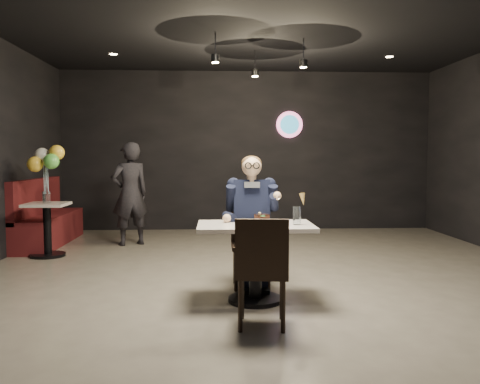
{
  "coord_description": "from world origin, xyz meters",
  "views": [
    {
      "loc": [
        -0.6,
        -5.17,
        1.39
      ],
      "look_at": [
        -0.34,
        0.22,
        1.02
      ],
      "focal_mm": 38.0,
      "sensor_mm": 36.0,
      "label": 1
    }
  ],
  "objects": [
    {
      "name": "floor",
      "position": [
        0.0,
        0.0,
        0.0
      ],
      "size": [
        9.0,
        9.0,
        0.0
      ],
      "primitive_type": "plane",
      "color": "slate",
      "rests_on": "ground"
    },
    {
      "name": "wall_sign",
      "position": [
        0.8,
        4.47,
        2.0
      ],
      "size": [
        0.5,
        0.06,
        0.5
      ],
      "primitive_type": null,
      "color": "pink",
      "rests_on": "floor"
    },
    {
      "name": "pendant_lights",
      "position": [
        0.0,
        2.0,
        2.88
      ],
      "size": [
        1.4,
        1.2,
        0.36
      ],
      "primitive_type": "cube",
      "color": "black",
      "rests_on": "floor"
    },
    {
      "name": "main_table",
      "position": [
        -0.22,
        -0.38,
        0.38
      ],
      "size": [
        1.1,
        0.7,
        0.75
      ],
      "primitive_type": "cube",
      "color": "silver",
      "rests_on": "floor"
    },
    {
      "name": "chair_far",
      "position": [
        -0.22,
        0.17,
        0.46
      ],
      "size": [
        0.42,
        0.46,
        0.92
      ],
      "primitive_type": "cube",
      "color": "black",
      "rests_on": "floor"
    },
    {
      "name": "chair_near",
      "position": [
        -0.22,
        -1.08,
        0.46
      ],
      "size": [
        0.46,
        0.5,
        0.92
      ],
      "primitive_type": "cube",
      "rotation": [
        0.0,
        0.0,
        -0.09
      ],
      "color": "black",
      "rests_on": "floor"
    },
    {
      "name": "seated_man",
      "position": [
        -0.22,
        0.17,
        0.72
      ],
      "size": [
        0.6,
        0.8,
        1.44
      ],
      "primitive_type": "cube",
      "color": "black",
      "rests_on": "floor"
    },
    {
      "name": "dessert_plate",
      "position": [
        -0.2,
        -0.48,
        0.76
      ],
      "size": [
        0.23,
        0.23,
        0.01
      ],
      "primitive_type": "cylinder",
      "color": "white",
      "rests_on": "main_table"
    },
    {
      "name": "cake_slice",
      "position": [
        -0.17,
        -0.46,
        0.8
      ],
      "size": [
        0.14,
        0.13,
        0.08
      ],
      "primitive_type": "cube",
      "rotation": [
        0.0,
        0.0,
        0.35
      ],
      "color": "black",
      "rests_on": "dessert_plate"
    },
    {
      "name": "mint_leaf",
      "position": [
        -0.17,
        -0.5,
        0.84
      ],
      "size": [
        0.06,
        0.04,
        0.01
      ],
      "primitive_type": "ellipsoid",
      "color": "#2A803A",
      "rests_on": "cake_slice"
    },
    {
      "name": "sundae_glass",
      "position": [
        0.17,
        -0.43,
        0.84
      ],
      "size": [
        0.08,
        0.08,
        0.17
      ],
      "primitive_type": "cylinder",
      "color": "silver",
      "rests_on": "main_table"
    },
    {
      "name": "wafer_cone",
      "position": [
        0.22,
        -0.43,
        0.99
      ],
      "size": [
        0.07,
        0.07,
        0.12
      ],
      "primitive_type": "cone",
      "rotation": [
        0.0,
        0.0,
        0.26
      ],
      "color": "tan",
      "rests_on": "sundae_glass"
    },
    {
      "name": "booth_bench",
      "position": [
        -3.25,
        2.96,
        0.52
      ],
      "size": [
        0.52,
        2.09,
        1.04
      ],
      "primitive_type": "cube",
      "color": "#490F16",
      "rests_on": "floor"
    },
    {
      "name": "side_table",
      "position": [
        -2.95,
        1.96,
        0.34
      ],
      "size": [
        0.55,
        0.55,
        0.69
      ],
      "primitive_type": "cube",
      "color": "silver",
      "rests_on": "floor"
    },
    {
      "name": "balloon_vase",
      "position": [
        -2.95,
        1.96,
        0.83
      ],
      "size": [
        0.11,
        0.11,
        0.16
      ],
      "primitive_type": "cylinder",
      "color": "silver",
      "rests_on": "side_table"
    },
    {
      "name": "balloon_bunch",
      "position": [
        -2.95,
        1.96,
        1.22
      ],
      "size": [
        0.39,
        0.39,
        0.64
      ],
      "primitive_type": "cube",
      "color": "yellow",
      "rests_on": "balloon_vase"
    },
    {
      "name": "passerby",
      "position": [
        -1.95,
        2.85,
        0.81
      ],
      "size": [
        0.7,
        0.61,
        1.62
      ],
      "primitive_type": "imported",
      "rotation": [
        0.0,
        0.0,
        3.61
      ],
      "color": "black",
      "rests_on": "floor"
    }
  ]
}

